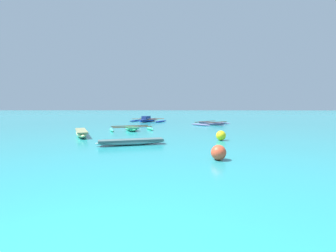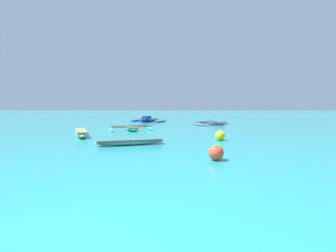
{
  "view_description": "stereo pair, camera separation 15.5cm",
  "coord_description": "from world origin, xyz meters",
  "px_view_note": "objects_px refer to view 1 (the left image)",
  "views": [
    {
      "loc": [
        1.16,
        -1.46,
        1.88
      ],
      "look_at": [
        0.55,
        17.65,
        0.25
      ],
      "focal_mm": 24.0,
      "sensor_mm": 36.0,
      "label": 1
    },
    {
      "loc": [
        1.31,
        -1.45,
        1.88
      ],
      "look_at": [
        0.55,
        17.65,
        0.25
      ],
      "focal_mm": 24.0,
      "sensor_mm": 36.0,
      "label": 2
    }
  ],
  "objects_px": {
    "moored_boat_2": "(81,133)",
    "mooring_buoy_1": "(221,135)",
    "moored_boat_4": "(211,123)",
    "moored_boat_3": "(148,120)",
    "moored_boat_0": "(131,128)",
    "mooring_buoy_2": "(219,152)",
    "moored_boat_1": "(131,142)"
  },
  "relations": [
    {
      "from": "moored_boat_2",
      "to": "mooring_buoy_1",
      "type": "height_order",
      "value": "mooring_buoy_1"
    },
    {
      "from": "moored_boat_2",
      "to": "moored_boat_4",
      "type": "distance_m",
      "value": 13.79
    },
    {
      "from": "moored_boat_2",
      "to": "moored_boat_3",
      "type": "distance_m",
      "value": 14.28
    },
    {
      "from": "moored_boat_0",
      "to": "moored_boat_3",
      "type": "relative_size",
      "value": 0.8
    },
    {
      "from": "moored_boat_2",
      "to": "mooring_buoy_2",
      "type": "height_order",
      "value": "mooring_buoy_2"
    },
    {
      "from": "moored_boat_0",
      "to": "moored_boat_4",
      "type": "distance_m",
      "value": 9.46
    },
    {
      "from": "moored_boat_1",
      "to": "mooring_buoy_2",
      "type": "bearing_deg",
      "value": -56.68
    },
    {
      "from": "moored_boat_1",
      "to": "mooring_buoy_1",
      "type": "xyz_separation_m",
      "value": [
        4.75,
        1.67,
        0.12
      ]
    },
    {
      "from": "moored_boat_0",
      "to": "mooring_buoy_1",
      "type": "distance_m",
      "value": 8.01
    },
    {
      "from": "moored_boat_2",
      "to": "mooring_buoy_1",
      "type": "bearing_deg",
      "value": 54.11
    },
    {
      "from": "moored_boat_0",
      "to": "moored_boat_4",
      "type": "bearing_deg",
      "value": 107.32
    },
    {
      "from": "moored_boat_2",
      "to": "mooring_buoy_1",
      "type": "distance_m",
      "value": 8.74
    },
    {
      "from": "moored_boat_4",
      "to": "moored_boat_1",
      "type": "bearing_deg",
      "value": -70.5
    },
    {
      "from": "moored_boat_2",
      "to": "moored_boat_0",
      "type": "bearing_deg",
      "value": 119.87
    },
    {
      "from": "moored_boat_4",
      "to": "mooring_buoy_2",
      "type": "relative_size",
      "value": 8.08
    },
    {
      "from": "moored_boat_1",
      "to": "mooring_buoy_1",
      "type": "distance_m",
      "value": 5.04
    },
    {
      "from": "moored_boat_0",
      "to": "moored_boat_1",
      "type": "relative_size",
      "value": 1.08
    },
    {
      "from": "moored_boat_3",
      "to": "mooring_buoy_1",
      "type": "relative_size",
      "value": 8.46
    },
    {
      "from": "moored_boat_3",
      "to": "mooring_buoy_2",
      "type": "relative_size",
      "value": 8.65
    },
    {
      "from": "moored_boat_0",
      "to": "mooring_buoy_2",
      "type": "distance_m",
      "value": 11.13
    },
    {
      "from": "mooring_buoy_1",
      "to": "moored_boat_4",
      "type": "bearing_deg",
      "value": 83.78
    },
    {
      "from": "moored_boat_4",
      "to": "mooring_buoy_1",
      "type": "xyz_separation_m",
      "value": [
        -1.22,
        -11.18,
        0.12
      ]
    },
    {
      "from": "mooring_buoy_1",
      "to": "moored_boat_2",
      "type": "bearing_deg",
      "value": 170.08
    },
    {
      "from": "moored_boat_4",
      "to": "moored_boat_2",
      "type": "bearing_deg",
      "value": -91.02
    },
    {
      "from": "moored_boat_2",
      "to": "moored_boat_3",
      "type": "relative_size",
      "value": 0.73
    },
    {
      "from": "moored_boat_4",
      "to": "mooring_buoy_1",
      "type": "height_order",
      "value": "mooring_buoy_1"
    },
    {
      "from": "mooring_buoy_1",
      "to": "moored_boat_3",
      "type": "bearing_deg",
      "value": 111.18
    },
    {
      "from": "moored_boat_2",
      "to": "moored_boat_3",
      "type": "height_order",
      "value": "moored_boat_3"
    },
    {
      "from": "moored_boat_2",
      "to": "moored_boat_4",
      "type": "xyz_separation_m",
      "value": [
        9.82,
        9.68,
        -0.07
      ]
    },
    {
      "from": "moored_boat_0",
      "to": "moored_boat_2",
      "type": "height_order",
      "value": "moored_boat_2"
    },
    {
      "from": "moored_boat_4",
      "to": "mooring_buoy_1",
      "type": "distance_m",
      "value": 11.25
    },
    {
      "from": "moored_boat_4",
      "to": "mooring_buoy_1",
      "type": "bearing_deg",
      "value": -51.81
    }
  ]
}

